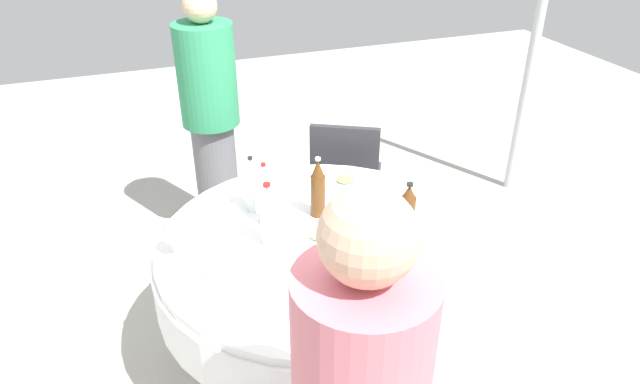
# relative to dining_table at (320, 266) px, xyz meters

# --- Properties ---
(ground_plane) EXTENTS (10.00, 10.00, 0.00)m
(ground_plane) POSITION_rel_dining_table_xyz_m (0.00, 0.00, -0.59)
(ground_plane) COLOR #B7B2A8
(dining_table) EXTENTS (1.45, 1.45, 0.74)m
(dining_table) POSITION_rel_dining_table_xyz_m (0.00, 0.00, 0.00)
(dining_table) COLOR white
(dining_table) RESTS_ON ground_plane
(bottle_clear_left) EXTENTS (0.06, 0.06, 0.31)m
(bottle_clear_left) POSITION_rel_dining_table_xyz_m (-0.19, 0.20, 0.29)
(bottle_clear_left) COLOR silver
(bottle_clear_left) RESTS_ON dining_table
(bottle_clear_north) EXTENTS (0.07, 0.07, 0.29)m
(bottle_clear_north) POSITION_rel_dining_table_xyz_m (-0.21, 0.05, 0.28)
(bottle_clear_north) COLOR silver
(bottle_clear_north) RESTS_ON dining_table
(bottle_brown_mid) EXTENTS (0.07, 0.07, 0.30)m
(bottle_brown_mid) POSITION_rel_dining_table_xyz_m (0.06, 0.19, 0.28)
(bottle_brown_mid) COLOR #593314
(bottle_brown_mid) RESTS_ON dining_table
(bottle_clear_south) EXTENTS (0.06, 0.06, 0.28)m
(bottle_clear_south) POSITION_rel_dining_table_xyz_m (-0.21, 0.34, 0.28)
(bottle_clear_south) COLOR silver
(bottle_clear_south) RESTS_ON dining_table
(bottle_brown_near) EXTENTS (0.07, 0.07, 0.27)m
(bottle_brown_near) POSITION_rel_dining_table_xyz_m (0.36, -0.11, 0.27)
(bottle_brown_near) COLOR #593314
(bottle_brown_near) RESTS_ON dining_table
(wine_glass_south) EXTENTS (0.07, 0.07, 0.15)m
(wine_glass_south) POSITION_rel_dining_table_xyz_m (-0.61, 0.10, 0.26)
(wine_glass_south) COLOR white
(wine_glass_south) RESTS_ON dining_table
(wine_glass_near) EXTENTS (0.06, 0.06, 0.14)m
(wine_glass_near) POSITION_rel_dining_table_xyz_m (-0.14, -0.29, 0.25)
(wine_glass_near) COLOR white
(wine_glass_near) RESTS_ON dining_table
(plate_rear) EXTENTS (0.21, 0.21, 0.04)m
(plate_rear) POSITION_rel_dining_table_xyz_m (-0.00, -0.01, 0.16)
(plate_rear) COLOR white
(plate_rear) RESTS_ON dining_table
(plate_inner) EXTENTS (0.25, 0.25, 0.02)m
(plate_inner) POSITION_rel_dining_table_xyz_m (-0.40, 0.33, 0.15)
(plate_inner) COLOR white
(plate_inner) RESTS_ON dining_table
(plate_east) EXTENTS (0.22, 0.22, 0.04)m
(plate_east) POSITION_rel_dining_table_xyz_m (0.29, 0.42, 0.16)
(plate_east) COLOR white
(plate_east) RESTS_ON dining_table
(spoon_north) EXTENTS (0.09, 0.17, 0.00)m
(spoon_north) POSITION_rel_dining_table_xyz_m (0.04, -0.45, 0.15)
(spoon_north) COLOR silver
(spoon_north) RESTS_ON dining_table
(fork_mid) EXTENTS (0.15, 0.13, 0.00)m
(fork_mid) POSITION_rel_dining_table_xyz_m (0.27, 0.16, 0.15)
(fork_mid) COLOR silver
(fork_mid) RESTS_ON dining_table
(folded_napkin) EXTENTS (0.18, 0.18, 0.02)m
(folded_napkin) POSITION_rel_dining_table_xyz_m (-0.44, -0.04, 0.16)
(folded_napkin) COLOR white
(folded_napkin) RESTS_ON dining_table
(person_north) EXTENTS (0.34, 0.34, 1.58)m
(person_north) POSITION_rel_dining_table_xyz_m (-0.22, 1.28, 0.23)
(person_north) COLOR slate
(person_north) RESTS_ON ground_plane
(chair_outer) EXTENTS (0.54, 0.54, 0.87)m
(chair_outer) POSITION_rel_dining_table_xyz_m (0.49, 0.90, -0.07)
(chair_outer) COLOR #2D2D33
(chair_outer) RESTS_ON ground_plane
(tent_pole_main) EXTENTS (0.07, 0.07, 2.43)m
(tent_pole_main) POSITION_rel_dining_table_xyz_m (1.96, 1.17, 0.62)
(tent_pole_main) COLOR #B2B5B7
(tent_pole_main) RESTS_ON ground_plane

